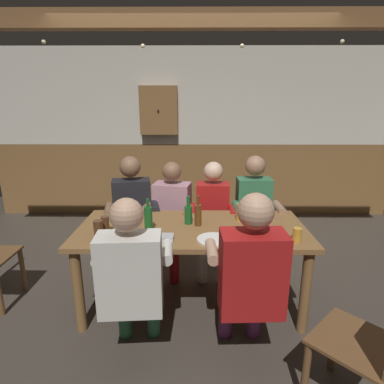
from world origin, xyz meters
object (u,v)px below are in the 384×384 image
Objects in this scene: person_1 at (171,212)px; pint_glass_1 at (98,229)px; person_0 at (132,209)px; bottle_2 at (198,214)px; dining_table at (192,238)px; table_candle at (127,234)px; bottle_0 at (148,219)px; plate_0 at (213,240)px; pint_glass_3 at (297,235)px; pint_glass_4 at (241,212)px; pint_glass_2 at (133,208)px; wall_dart_cabinet at (159,110)px; chair_empty_near_right at (373,346)px; person_2 at (213,213)px; person_3 at (254,209)px; pint_glass_0 at (105,225)px; condiment_caddy at (164,238)px; bottle_1 at (188,213)px; person_5 at (250,273)px.

person_1 is 1.03m from pint_glass_1.
bottle_2 is (0.69, -0.62, 0.17)m from person_0.
table_candle reaches higher than dining_table.
table_candle is 0.21m from bottle_0.
table_candle is at bearing 178.01° from plate_0.
dining_table is 0.86m from pint_glass_3.
pint_glass_3 is 0.58m from pint_glass_4.
person_1 reaches higher than bottle_2.
pint_glass_2 is (-0.33, -0.32, 0.15)m from person_1.
pint_glass_3 reaches higher than dining_table.
plate_0 is 2.34× the size of pint_glass_3.
wall_dart_cabinet reaches higher than pint_glass_4.
person_2 is at bearing 71.38° from chair_empty_near_right.
bottle_0 is (-0.52, 0.16, 0.11)m from plate_0.
bottle_2 reaches higher than pint_glass_2.
person_3 reaches higher than bottle_0.
chair_empty_near_right is (1.24, -1.71, -0.17)m from person_1.
pint_glass_1 reaches higher than dining_table.
dining_table is 0.92m from person_0.
wall_dart_cabinet is at bearing -105.55° from person_0.
table_candle is at bearing -30.07° from pint_glass_0.
table_candle is 0.23m from pint_glass_1.
person_0 is at bearing 155.07° from pint_glass_4.
person_0 reaches higher than bottle_0.
person_0 reaches higher than chair_empty_near_right.
plate_0 is 0.51m from pint_glass_4.
table_candle is at bearing -83.60° from pint_glass_2.
pint_glass_1 is at bearing 173.90° from condiment_caddy.
plate_0 is (0.80, -0.93, 0.07)m from person_0.
pint_glass_3 is at bearing -23.51° from bottle_1.
person_2 is 0.95× the size of person_3.
table_candle is 1.02m from pint_glass_4.
pint_glass_1 is (-0.03, -0.10, 0.00)m from pint_glass_0.
wall_dart_cabinet reaches higher than person_1.
person_1 reaches higher than bottle_1.
table_candle is at bearing 172.07° from condiment_caddy.
pint_glass_2 is 1.01m from pint_glass_4.
person_1 is at bearing 137.66° from pint_glass_3.
person_3 reaches higher than pint_glass_3.
pint_glass_1 is at bearing 156.45° from person_5.
bottle_0 reaches higher than bottle_2.
pint_glass_3 is at bearing 40.74° from person_5.
person_0 is 0.41m from person_1.
chair_empty_near_right is 1.39m from pint_glass_4.
condiment_caddy is at bearing -128.48° from bottle_2.
pint_glass_0 is 0.20× the size of wall_dart_cabinet.
pint_glass_4 is at bearing 143.73° from person_0.
person_2 is 10.89× the size of pint_glass_3.
chair_empty_near_right is at bearing -74.83° from pint_glass_3.
pint_glass_1 reaches higher than plate_0.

